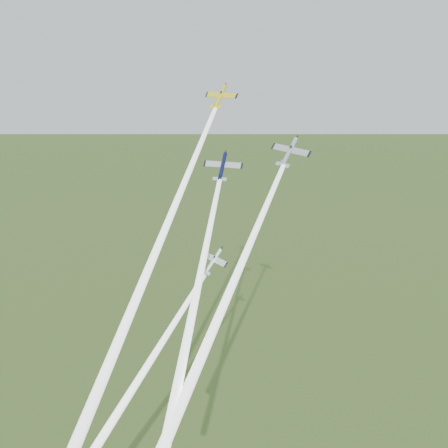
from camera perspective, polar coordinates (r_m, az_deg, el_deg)
plane_yellow at (r=126.85m, az=-0.38°, el=12.81°), size 8.29×6.75×6.91m
smoke_trail_yellow at (r=110.94m, az=-7.36°, el=-3.79°), size 6.08×51.13×57.18m
plane_navy at (r=116.16m, az=-0.16°, el=5.86°), size 9.89×8.84×7.18m
smoke_trail_navy at (r=102.68m, az=-4.01°, el=-12.70°), size 17.94×46.62×54.23m
plane_silver_right at (r=113.56m, az=6.65°, el=7.28°), size 9.54×6.98×8.20m
smoke_trail_silver_right at (r=102.34m, az=-0.41°, el=-9.11°), size 3.86×44.37×49.54m
plane_silver_low at (r=111.45m, az=-1.11°, el=-3.81°), size 8.86×7.67×6.39m
smoke_trail_silver_low at (r=112.95m, az=-11.06°, el=-18.76°), size 16.15×42.23×48.91m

